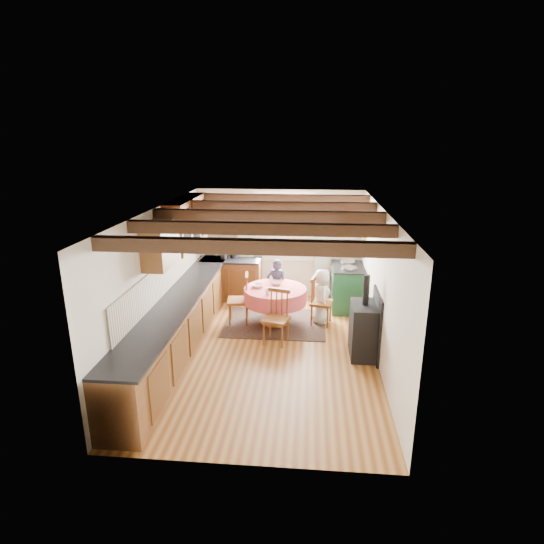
# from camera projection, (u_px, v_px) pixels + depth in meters

# --- Properties ---
(floor) EXTENTS (3.60, 5.50, 0.00)m
(floor) POSITION_uv_depth(u_px,v_px,m) (268.00, 350.00, 7.50)
(floor) COLOR #A97437
(floor) RESTS_ON ground
(ceiling) EXTENTS (3.60, 5.50, 0.00)m
(ceiling) POSITION_uv_depth(u_px,v_px,m) (267.00, 210.00, 6.79)
(ceiling) COLOR white
(ceiling) RESTS_ON ground
(wall_back) EXTENTS (3.60, 0.00, 2.40)m
(wall_back) POSITION_uv_depth(u_px,v_px,m) (280.00, 244.00, 9.76)
(wall_back) COLOR silver
(wall_back) RESTS_ON ground
(wall_front) EXTENTS (3.60, 0.00, 2.40)m
(wall_front) POSITION_uv_depth(u_px,v_px,m) (241.00, 369.00, 4.53)
(wall_front) COLOR silver
(wall_front) RESTS_ON ground
(wall_left) EXTENTS (0.00, 5.50, 2.40)m
(wall_left) POSITION_uv_depth(u_px,v_px,m) (160.00, 280.00, 7.30)
(wall_left) COLOR silver
(wall_left) RESTS_ON ground
(wall_right) EXTENTS (0.00, 5.50, 2.40)m
(wall_right) POSITION_uv_depth(u_px,v_px,m) (380.00, 287.00, 6.99)
(wall_right) COLOR silver
(wall_right) RESTS_ON ground
(beam_a) EXTENTS (3.60, 0.16, 0.16)m
(beam_a) POSITION_uv_depth(u_px,v_px,m) (250.00, 246.00, 4.91)
(beam_a) COLOR #3B2716
(beam_a) RESTS_ON ceiling
(beam_b) EXTENTS (3.60, 0.16, 0.16)m
(beam_b) POSITION_uv_depth(u_px,v_px,m) (260.00, 229.00, 5.86)
(beam_b) COLOR #3B2716
(beam_b) RESTS_ON ceiling
(beam_c) EXTENTS (3.60, 0.16, 0.16)m
(beam_c) POSITION_uv_depth(u_px,v_px,m) (267.00, 216.00, 6.81)
(beam_c) COLOR #3B2716
(beam_c) RESTS_ON ceiling
(beam_d) EXTENTS (3.60, 0.16, 0.16)m
(beam_d) POSITION_uv_depth(u_px,v_px,m) (273.00, 206.00, 7.77)
(beam_d) COLOR #3B2716
(beam_d) RESTS_ON ceiling
(beam_e) EXTENTS (3.60, 0.16, 0.16)m
(beam_e) POSITION_uv_depth(u_px,v_px,m) (277.00, 198.00, 8.72)
(beam_e) COLOR #3B2716
(beam_e) RESTS_ON ceiling
(splash_left) EXTENTS (0.02, 4.50, 0.55)m
(splash_left) POSITION_uv_depth(u_px,v_px,m) (167.00, 275.00, 7.58)
(splash_left) COLOR beige
(splash_left) RESTS_ON wall_left
(splash_back) EXTENTS (1.40, 0.02, 0.55)m
(splash_back) POSITION_uv_depth(u_px,v_px,m) (235.00, 243.00, 9.83)
(splash_back) COLOR beige
(splash_back) RESTS_ON wall_back
(base_cabinet_left) EXTENTS (0.60, 5.30, 0.88)m
(base_cabinet_left) POSITION_uv_depth(u_px,v_px,m) (180.00, 323.00, 7.49)
(base_cabinet_left) COLOR brown
(base_cabinet_left) RESTS_ON floor
(base_cabinet_back) EXTENTS (1.30, 0.60, 0.88)m
(base_cabinet_back) POSITION_uv_depth(u_px,v_px,m) (232.00, 279.00, 9.79)
(base_cabinet_back) COLOR brown
(base_cabinet_back) RESTS_ON floor
(worktop_left) EXTENTS (0.64, 5.30, 0.04)m
(worktop_left) POSITION_uv_depth(u_px,v_px,m) (180.00, 298.00, 7.36)
(worktop_left) COLOR black
(worktop_left) RESTS_ON base_cabinet_left
(worktop_back) EXTENTS (1.30, 0.64, 0.04)m
(worktop_back) POSITION_uv_depth(u_px,v_px,m) (231.00, 260.00, 9.63)
(worktop_back) COLOR black
(worktop_back) RESTS_ON base_cabinet_back
(wall_cabinet_glass) EXTENTS (0.34, 1.80, 0.90)m
(wall_cabinet_glass) POSITION_uv_depth(u_px,v_px,m) (187.00, 222.00, 8.20)
(wall_cabinet_glass) COLOR brown
(wall_cabinet_glass) RESTS_ON wall_left
(wall_cabinet_solid) EXTENTS (0.34, 0.90, 0.70)m
(wall_cabinet_solid) POSITION_uv_depth(u_px,v_px,m) (161.00, 244.00, 6.79)
(wall_cabinet_solid) COLOR brown
(wall_cabinet_solid) RESTS_ON wall_left
(window_frame) EXTENTS (1.34, 0.03, 1.54)m
(window_frame) POSITION_uv_depth(u_px,v_px,m) (284.00, 226.00, 9.62)
(window_frame) COLOR white
(window_frame) RESTS_ON wall_back
(window_pane) EXTENTS (1.20, 0.01, 1.40)m
(window_pane) POSITION_uv_depth(u_px,v_px,m) (284.00, 226.00, 9.62)
(window_pane) COLOR white
(window_pane) RESTS_ON wall_back
(curtain_left) EXTENTS (0.35, 0.10, 2.10)m
(curtain_left) POSITION_uv_depth(u_px,v_px,m) (246.00, 249.00, 9.76)
(curtain_left) COLOR #9DBA92
(curtain_left) RESTS_ON wall_back
(curtain_right) EXTENTS (0.35, 0.10, 2.10)m
(curtain_right) POSITION_uv_depth(u_px,v_px,m) (323.00, 250.00, 9.61)
(curtain_right) COLOR #9DBA92
(curtain_right) RESTS_ON wall_back
(curtain_rod) EXTENTS (2.00, 0.03, 0.03)m
(curtain_rod) POSITION_uv_depth(u_px,v_px,m) (284.00, 199.00, 9.36)
(curtain_rod) COLOR black
(curtain_rod) RESTS_ON wall_back
(wall_picture) EXTENTS (0.04, 0.50, 0.60)m
(wall_picture) POSITION_uv_depth(u_px,v_px,m) (364.00, 227.00, 9.03)
(wall_picture) COLOR gold
(wall_picture) RESTS_ON wall_right
(wall_plate) EXTENTS (0.30, 0.02, 0.30)m
(wall_plate) POSITION_uv_depth(u_px,v_px,m) (328.00, 223.00, 9.49)
(wall_plate) COLOR silver
(wall_plate) RESTS_ON wall_back
(rug) EXTENTS (1.93, 1.50, 0.01)m
(rug) POSITION_uv_depth(u_px,v_px,m) (275.00, 323.00, 8.58)
(rug) COLOR black
(rug) RESTS_ON floor
(dining_table) EXTENTS (1.20, 1.20, 0.72)m
(dining_table) POSITION_uv_depth(u_px,v_px,m) (275.00, 306.00, 8.47)
(dining_table) COLOR #C15C72
(dining_table) RESTS_ON floor
(chair_near) EXTENTS (0.51, 0.53, 0.97)m
(chair_near) POSITION_uv_depth(u_px,v_px,m) (276.00, 317.00, 7.63)
(chair_near) COLOR brown
(chair_near) RESTS_ON floor
(chair_left) EXTENTS (0.49, 0.48, 0.99)m
(chair_left) POSITION_uv_depth(u_px,v_px,m) (238.00, 299.00, 8.47)
(chair_left) COLOR brown
(chair_left) RESTS_ON floor
(chair_right) EXTENTS (0.50, 0.48, 0.95)m
(chair_right) POSITION_uv_depth(u_px,v_px,m) (322.00, 301.00, 8.42)
(chair_right) COLOR brown
(chair_right) RESTS_ON floor
(aga_range) EXTENTS (0.66, 1.02, 0.94)m
(aga_range) POSITION_uv_depth(u_px,v_px,m) (347.00, 287.00, 9.23)
(aga_range) COLOR #184525
(aga_range) RESTS_ON floor
(cast_iron_stove) EXTENTS (0.42, 0.70, 1.40)m
(cast_iron_stove) POSITION_uv_depth(u_px,v_px,m) (364.00, 316.00, 7.13)
(cast_iron_stove) COLOR black
(cast_iron_stove) RESTS_ON floor
(child_far) EXTENTS (0.45, 0.33, 1.14)m
(child_far) POSITION_uv_depth(u_px,v_px,m) (277.00, 286.00, 8.98)
(child_far) COLOR #2F334A
(child_far) RESTS_ON floor
(child_right) EXTENTS (0.42, 0.57, 1.08)m
(child_right) POSITION_uv_depth(u_px,v_px,m) (322.00, 296.00, 8.48)
(child_right) COLOR white
(child_right) RESTS_ON floor
(bowl_a) EXTENTS (0.30, 0.30, 0.06)m
(bowl_a) POSITION_uv_depth(u_px,v_px,m) (257.00, 286.00, 8.43)
(bowl_a) COLOR silver
(bowl_a) RESTS_ON dining_table
(bowl_b) EXTENTS (0.24, 0.24, 0.07)m
(bowl_b) POSITION_uv_depth(u_px,v_px,m) (276.00, 283.00, 8.56)
(bowl_b) COLOR silver
(bowl_b) RESTS_ON dining_table
(cup) EXTENTS (0.15, 0.15, 0.10)m
(cup) POSITION_uv_depth(u_px,v_px,m) (268.00, 292.00, 8.04)
(cup) COLOR silver
(cup) RESTS_ON dining_table
(canister_tall) EXTENTS (0.14, 0.14, 0.24)m
(canister_tall) POSITION_uv_depth(u_px,v_px,m) (224.00, 253.00, 9.61)
(canister_tall) COLOR #262628
(canister_tall) RESTS_ON worktop_back
(canister_wide) EXTENTS (0.18, 0.18, 0.21)m
(canister_wide) POSITION_uv_depth(u_px,v_px,m) (234.00, 253.00, 9.71)
(canister_wide) COLOR #262628
(canister_wide) RESTS_ON worktop_back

